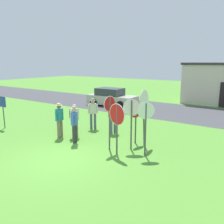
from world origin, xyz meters
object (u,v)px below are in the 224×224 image
stop_sign_nearest (110,114)px  stop_sign_low_front (136,116)px  person_in_blue (74,122)px  person_in_teal (74,118)px  stop_sign_center_cluster (146,120)px  person_holding_notes (93,112)px  parked_car_on_street (112,98)px  person_with_sunhat (59,118)px  person_near_signs (113,116)px  info_panel_leftmost (3,106)px  stop_sign_rear_right (144,107)px  stop_sign_tallest (131,115)px  stop_sign_far_back (117,120)px

stop_sign_nearest → stop_sign_low_front: stop_sign_nearest is taller
person_in_blue → person_in_teal: bearing=133.9°
stop_sign_low_front → stop_sign_center_cluster: (1.04, -1.07, 0.20)m
stop_sign_nearest → person_in_teal: size_ratio=1.40×
stop_sign_center_cluster → person_holding_notes: size_ratio=1.27×
parked_car_on_street → person_holding_notes: bearing=-63.4°
person_with_sunhat → stop_sign_center_cluster: bearing=4.2°
stop_sign_low_front → person_near_signs: (-1.75, 0.68, -0.35)m
stop_sign_nearest → person_near_signs: size_ratio=1.40×
info_panel_leftmost → person_in_blue: bearing=5.4°
stop_sign_rear_right → person_holding_notes: bearing=167.3°
info_panel_leftmost → stop_sign_low_front: bearing=15.4°
person_in_teal → stop_sign_low_front: bearing=17.8°
stop_sign_tallest → stop_sign_low_front: bearing=106.2°
stop_sign_far_back → person_holding_notes: stop_sign_far_back is taller
stop_sign_rear_right → person_with_sunhat: size_ratio=1.47×
stop_sign_nearest → stop_sign_low_front: size_ratio=1.23×
person_near_signs → person_with_sunhat: person_with_sunhat is taller
stop_sign_rear_right → person_with_sunhat: stop_sign_rear_right is taller
parked_car_on_street → person_near_signs: person_near_signs is taller
stop_sign_center_cluster → parked_car_on_street: bearing=131.9°
stop_sign_center_cluster → person_with_sunhat: stop_sign_center_cluster is taller
stop_sign_tallest → stop_sign_center_cluster: stop_sign_tallest is taller
parked_car_on_street → person_in_teal: bearing=-67.2°
stop_sign_nearest → person_near_signs: stop_sign_nearest is taller
stop_sign_nearest → person_holding_notes: size_ratio=1.36×
person_with_sunhat → person_in_blue: 1.20m
stop_sign_far_back → person_in_teal: (-3.03, 0.71, -0.49)m
parked_car_on_street → stop_sign_nearest: size_ratio=1.86×
stop_sign_far_back → stop_sign_center_cluster: (0.99, 0.60, 0.02)m
person_holding_notes → person_in_blue: same height
parked_car_on_street → info_panel_leftmost: 9.40m
stop_sign_far_back → person_near_signs: size_ratio=1.27×
stop_sign_rear_right → stop_sign_far_back: bearing=-103.8°
stop_sign_low_front → info_panel_leftmost: (-7.47, -2.06, -0.03)m
stop_sign_low_front → stop_sign_rear_right: 0.66m
parked_car_on_street → stop_sign_center_cluster: bearing=-48.1°
parked_car_on_street → person_near_signs: size_ratio=2.59×
stop_sign_far_back → stop_sign_low_front: size_ratio=1.11×
info_panel_leftmost → stop_sign_tallest: bearing=9.2°
stop_sign_nearest → person_in_teal: (-2.47, 0.42, -0.60)m
stop_sign_far_back → person_near_signs: (-1.80, 2.35, -0.52)m
stop_sign_low_front → person_in_teal: size_ratio=1.14×
stop_sign_tallest → person_in_blue: stop_sign_tallest is taller
stop_sign_tallest → stop_sign_nearest: stop_sign_nearest is taller
person_holding_notes → person_in_blue: bearing=-71.3°
stop_sign_rear_right → stop_sign_low_front: bearing=170.8°
stop_sign_tallest → person_near_signs: size_ratio=1.32×
stop_sign_low_front → stop_sign_nearest: bearing=-110.0°
stop_sign_low_front → info_panel_leftmost: stop_sign_low_front is taller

